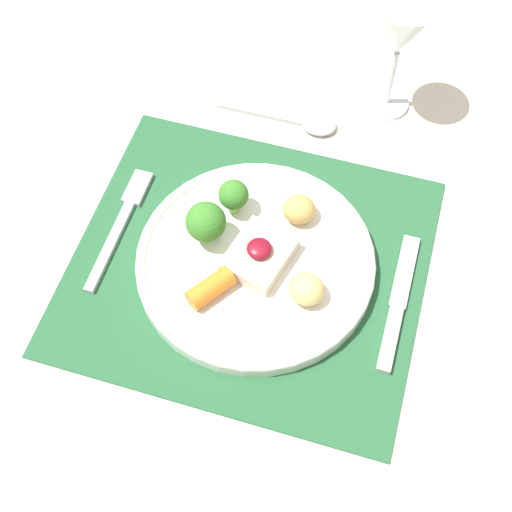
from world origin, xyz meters
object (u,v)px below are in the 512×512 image
Objects in this scene: dinner_plate at (255,257)px; knife at (396,310)px; wine_glass_near at (401,33)px; fork at (122,220)px; spoon at (304,122)px.

knife is at bearing -5.17° from dinner_plate.
dinner_plate is at bearing -108.60° from wine_glass_near.
spoon is at bearing 51.19° from fork.
knife is at bearing -4.63° from fork.
dinner_plate is 0.33m from wine_glass_near.
dinner_plate is 1.56× the size of fork.
spoon reaches higher than knife.
dinner_plate is 0.18m from knife.
knife reaches higher than fork.
dinner_plate is 0.23m from spoon.
wine_glass_near reaches higher than knife.
dinner_plate is 1.66× the size of wine_glass_near.
spoon reaches higher than fork.
fork is at bearing 174.63° from knife.
spoon is at bearing 89.81° from dinner_plate.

